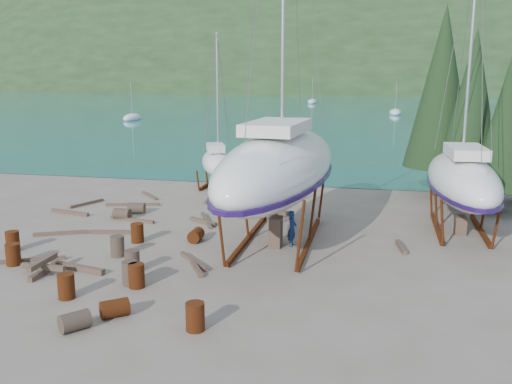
% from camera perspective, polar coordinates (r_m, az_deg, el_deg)
% --- Properties ---
extents(ground, '(600.00, 600.00, 0.00)m').
position_cam_1_polar(ground, '(24.81, -5.88, -6.02)').
color(ground, '#675F51').
rests_on(ground, ground).
extents(bay_water, '(700.00, 700.00, 0.00)m').
position_cam_1_polar(bay_water, '(337.55, 11.15, 10.64)').
color(bay_water, teal).
rests_on(bay_water, ground).
extents(far_hill, '(800.00, 360.00, 110.00)m').
position_cam_1_polar(far_hill, '(342.54, 11.17, 10.65)').
color(far_hill, '#223219').
rests_on(far_hill, ground).
extents(far_house_left, '(6.60, 5.60, 5.60)m').
position_cam_1_polar(far_house_left, '(222.88, -5.49, 10.88)').
color(far_house_left, beige).
rests_on(far_house_left, ground).
extents(far_house_center, '(6.60, 5.60, 5.60)m').
position_cam_1_polar(far_house_center, '(214.19, 4.95, 10.84)').
color(far_house_center, beige).
rests_on(far_house_center, ground).
extents(far_house_right, '(6.60, 5.60, 5.60)m').
position_cam_1_polar(far_house_right, '(213.63, 18.59, 10.26)').
color(far_house_right, beige).
rests_on(far_house_right, ground).
extents(cypress_near_right, '(3.60, 3.60, 10.00)m').
position_cam_1_polar(cypress_near_right, '(34.80, 20.80, 8.22)').
color(cypress_near_right, black).
rests_on(cypress_near_right, ground).
extents(cypress_mid_right, '(3.06, 3.06, 8.50)m').
position_cam_1_polar(cypress_mid_right, '(33.15, 23.75, 6.31)').
color(cypress_mid_right, black).
rests_on(cypress_mid_right, ground).
extents(cypress_back_left, '(4.14, 4.14, 11.50)m').
position_cam_1_polar(cypress_back_left, '(36.57, 18.10, 9.93)').
color(cypress_back_left, black).
rests_on(cypress_back_left, ground).
extents(moored_boat_left, '(2.00, 5.00, 6.05)m').
position_cam_1_polar(moored_boat_left, '(90.78, -12.27, 7.26)').
color(moored_boat_left, white).
rests_on(moored_boat_left, ground).
extents(moored_boat_mid, '(2.00, 5.00, 6.05)m').
position_cam_1_polar(moored_boat_mid, '(102.67, 13.75, 7.73)').
color(moored_boat_mid, white).
rests_on(moored_boat_mid, ground).
extents(moored_boat_far, '(2.00, 5.00, 6.05)m').
position_cam_1_polar(moored_boat_far, '(133.47, 5.63, 8.96)').
color(moored_boat_far, white).
rests_on(moored_boat_far, ground).
extents(large_sailboat_near, '(5.21, 14.09, 21.71)m').
position_cam_1_polar(large_sailboat_near, '(25.31, 2.31, 2.55)').
color(large_sailboat_near, white).
rests_on(large_sailboat_near, ground).
extents(large_sailboat_far, '(3.45, 10.14, 15.81)m').
position_cam_1_polar(large_sailboat_far, '(28.97, 19.94, 1.24)').
color(large_sailboat_far, white).
rests_on(large_sailboat_far, ground).
extents(small_sailboat_shore, '(4.12, 6.56, 10.05)m').
position_cam_1_polar(small_sailboat_shore, '(38.11, -3.92, 3.01)').
color(small_sailboat_shore, white).
rests_on(small_sailboat_shore, ground).
extents(worker, '(0.47, 0.64, 1.62)m').
position_cam_1_polar(worker, '(25.36, 3.63, -3.66)').
color(worker, navy).
rests_on(worker, ground).
extents(drum_0, '(0.58, 0.58, 0.88)m').
position_cam_1_polar(drum_0, '(26.88, -23.16, -4.55)').
color(drum_0, '#623510').
rests_on(drum_0, ground).
extents(drum_1, '(1.01, 1.05, 0.58)m').
position_cam_1_polar(drum_1, '(18.42, -17.66, -12.21)').
color(drum_1, '#2D2823').
rests_on(drum_1, ground).
extents(drum_3, '(0.58, 0.58, 0.88)m').
position_cam_1_polar(drum_3, '(21.18, -11.85, -8.19)').
color(drum_3, '#623510').
rests_on(drum_3, ground).
extents(drum_4, '(0.97, 0.72, 0.58)m').
position_cam_1_polar(drum_4, '(33.23, -1.61, -0.75)').
color(drum_4, '#623510').
rests_on(drum_4, ground).
extents(drum_5, '(0.58, 0.58, 0.88)m').
position_cam_1_polar(drum_5, '(22.73, -12.27, -6.79)').
color(drum_5, '#2D2823').
rests_on(drum_5, ground).
extents(drum_6, '(0.59, 0.89, 0.58)m').
position_cam_1_polar(drum_6, '(26.27, -6.03, -4.32)').
color(drum_6, '#623510').
rests_on(drum_6, ground).
extents(drum_7, '(0.58, 0.58, 0.88)m').
position_cam_1_polar(drum_7, '(17.62, -6.11, -12.29)').
color(drum_7, '#623510').
rests_on(drum_7, ground).
extents(drum_9, '(0.96, 0.70, 0.58)m').
position_cam_1_polar(drum_9, '(31.84, -11.85, -1.58)').
color(drum_9, '#2D2823').
rests_on(drum_9, ground).
extents(drum_10, '(0.58, 0.58, 0.88)m').
position_cam_1_polar(drum_10, '(20.83, -18.45, -8.92)').
color(drum_10, '#623510').
rests_on(drum_10, ground).
extents(drum_11, '(0.97, 1.05, 0.58)m').
position_cam_1_polar(drum_11, '(32.49, -2.57, -1.05)').
color(drum_11, '#2D2823').
rests_on(drum_11, ground).
extents(drum_12, '(1.05, 1.01, 0.58)m').
position_cam_1_polar(drum_12, '(19.00, -13.95, -11.21)').
color(drum_12, '#623510').
rests_on(drum_12, ground).
extents(drum_13, '(0.58, 0.58, 0.88)m').
position_cam_1_polar(drum_13, '(24.99, -23.12, -5.77)').
color(drum_13, '#623510').
rests_on(drum_13, ground).
extents(drum_14, '(0.58, 0.58, 0.88)m').
position_cam_1_polar(drum_14, '(26.50, -11.78, -4.03)').
color(drum_14, '#623510').
rests_on(drum_14, ground).
extents(drum_15, '(0.90, 0.62, 0.58)m').
position_cam_1_polar(drum_15, '(30.73, -13.24, -2.15)').
color(drum_15, '#2D2823').
rests_on(drum_15, ground).
extents(drum_16, '(0.58, 0.58, 0.88)m').
position_cam_1_polar(drum_16, '(24.74, -13.68, -5.29)').
color(drum_16, '#2D2823').
rests_on(drum_16, ground).
extents(drum_17, '(0.58, 0.58, 0.88)m').
position_cam_1_polar(drum_17, '(21.47, -12.49, -7.94)').
color(drum_17, '#2D2823').
rests_on(drum_17, ground).
extents(timber_0, '(1.72, 1.86, 0.14)m').
position_cam_1_polar(timber_0, '(35.89, -10.63, -0.34)').
color(timber_0, brown).
rests_on(timber_0, ground).
extents(timber_1, '(0.47, 1.71, 0.19)m').
position_cam_1_polar(timber_1, '(25.88, 14.32, -5.35)').
color(timber_1, brown).
rests_on(timber_1, ground).
extents(timber_2, '(2.47, 0.70, 0.19)m').
position_cam_1_polar(timber_2, '(32.61, -18.11, -1.97)').
color(timber_2, brown).
rests_on(timber_2, ground).
extents(timber_3, '(2.64, 1.40, 0.15)m').
position_cam_1_polar(timber_3, '(25.26, -21.76, -6.34)').
color(timber_3, brown).
rests_on(timber_3, ground).
extents(timber_4, '(2.22, 0.59, 0.17)m').
position_cam_1_polar(timber_4, '(28.20, -14.10, -3.91)').
color(timber_4, brown).
rests_on(timber_4, ground).
extents(timber_5, '(1.75, 1.85, 0.16)m').
position_cam_1_polar(timber_5, '(23.46, -6.23, -6.89)').
color(timber_5, brown).
rests_on(timber_5, ground).
extents(timber_6, '(1.69, 0.24, 0.19)m').
position_cam_1_polar(timber_6, '(34.26, 0.06, -0.68)').
color(timber_6, brown).
rests_on(timber_6, ground).
extents(timber_7, '(1.05, 1.64, 0.17)m').
position_cam_1_polar(timber_7, '(22.66, -6.00, -7.57)').
color(timber_7, brown).
rests_on(timber_7, ground).
extents(timber_8, '(1.70, 1.07, 0.19)m').
position_cam_1_polar(timber_8, '(29.30, -5.30, -2.96)').
color(timber_8, brown).
rests_on(timber_8, ground).
extents(timber_9, '(0.35, 2.08, 0.15)m').
position_cam_1_polar(timber_9, '(34.32, -4.76, -0.74)').
color(timber_9, brown).
rests_on(timber_9, ground).
extents(timber_10, '(1.40, 2.73, 0.16)m').
position_cam_1_polar(timber_10, '(29.61, -4.99, -2.82)').
color(timber_10, brown).
rests_on(timber_10, ground).
extents(timber_11, '(2.63, 0.64, 0.15)m').
position_cam_1_polar(timber_11, '(30.29, -12.30, -2.72)').
color(timber_11, brown).
rests_on(timber_11, ground).
extents(timber_12, '(2.36, 1.23, 0.17)m').
position_cam_1_polar(timber_12, '(28.73, -18.91, -3.91)').
color(timber_12, brown).
rests_on(timber_12, ground).
extents(timber_15, '(3.01, 0.92, 0.15)m').
position_cam_1_polar(timber_15, '(33.67, -12.23, -1.23)').
color(timber_15, brown).
rests_on(timber_15, ground).
extents(timber_16, '(2.53, 0.79, 0.23)m').
position_cam_1_polar(timber_16, '(23.56, -17.42, -7.24)').
color(timber_16, brown).
rests_on(timber_16, ground).
extents(timber_17, '(1.06, 2.25, 0.16)m').
position_cam_1_polar(timber_17, '(34.56, -16.57, -1.11)').
color(timber_17, brown).
rests_on(timber_17, ground).
extents(timber_pile_fore, '(1.80, 1.80, 0.60)m').
position_cam_1_polar(timber_pile_fore, '(23.49, -20.52, -7.03)').
color(timber_pile_fore, brown).
rests_on(timber_pile_fore, ground).
extents(timber_pile_aft, '(1.80, 1.80, 0.60)m').
position_cam_1_polar(timber_pile_aft, '(30.08, 1.61, -2.11)').
color(timber_pile_aft, brown).
rests_on(timber_pile_aft, ground).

